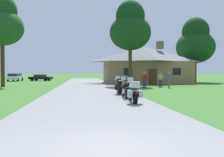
% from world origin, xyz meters
% --- Properties ---
extents(ground_plane, '(500.00, 500.00, 0.00)m').
position_xyz_m(ground_plane, '(0.00, 20.00, 0.00)').
color(ground_plane, '#386628').
extents(asphalt_driveway, '(6.40, 80.00, 0.06)m').
position_xyz_m(asphalt_driveway, '(0.00, 18.00, 0.03)').
color(asphalt_driveway, slate).
rests_on(asphalt_driveway, ground).
extents(motorcycle_white_nearest_to_camera, '(0.75, 2.08, 1.30)m').
position_xyz_m(motorcycle_white_nearest_to_camera, '(2.09, 7.43, 0.61)').
color(motorcycle_white_nearest_to_camera, black).
rests_on(motorcycle_white_nearest_to_camera, asphalt_driveway).
extents(motorcycle_orange_second_in_row, '(0.66, 2.08, 1.30)m').
position_xyz_m(motorcycle_orange_second_in_row, '(2.13, 10.05, 0.62)').
color(motorcycle_orange_second_in_row, black).
rests_on(motorcycle_orange_second_in_row, asphalt_driveway).
extents(motorcycle_red_farthest_in_row, '(0.74, 2.08, 1.30)m').
position_xyz_m(motorcycle_red_farthest_in_row, '(2.14, 12.62, 0.61)').
color(motorcycle_red_farthest_in_row, black).
rests_on(motorcycle_red_farthest_in_row, asphalt_driveway).
extents(stone_lodge, '(12.58, 7.72, 6.19)m').
position_xyz_m(stone_lodge, '(8.72, 30.12, 2.72)').
color(stone_lodge, '#896B4C').
rests_on(stone_lodge, ground).
extents(bystander_red_shirt_near_lodge, '(0.47, 0.38, 1.69)m').
position_xyz_m(bystander_red_shirt_near_lodge, '(5.95, 20.16, 0.95)').
color(bystander_red_shirt_near_lodge, navy).
rests_on(bystander_red_shirt_near_lodge, ground).
extents(bystander_blue_shirt_beside_signpost, '(0.28, 0.54, 1.69)m').
position_xyz_m(bystander_blue_shirt_beside_signpost, '(8.40, 19.54, 0.95)').
color(bystander_blue_shirt_beside_signpost, '#75664C').
rests_on(bystander_blue_shirt_beside_signpost, ground).
extents(bystander_tan_shirt_by_tree, '(0.55, 0.27, 1.69)m').
position_xyz_m(bystander_tan_shirt_by_tree, '(7.96, 20.96, 0.95)').
color(bystander_tan_shirt_by_tree, navy).
rests_on(bystander_tan_shirt_by_tree, ground).
extents(tree_by_lodge_front, '(4.94, 4.94, 10.19)m').
position_xyz_m(tree_by_lodge_front, '(5.15, 23.89, 6.93)').
color(tree_by_lodge_front, '#422D19').
rests_on(tree_by_lodge_front, ground).
extents(tree_right_of_lodge, '(6.21, 6.21, 10.54)m').
position_xyz_m(tree_right_of_lodge, '(17.79, 33.05, 6.47)').
color(tree_right_of_lodge, '#422D19').
rests_on(tree_right_of_lodge, ground).
extents(tree_left_near, '(4.60, 4.60, 10.10)m').
position_xyz_m(tree_left_near, '(-9.28, 23.21, 7.05)').
color(tree_left_near, '#422D19').
rests_on(tree_left_near, ground).
extents(parked_white_suv_far_left, '(2.02, 4.66, 1.40)m').
position_xyz_m(parked_white_suv_far_left, '(-12.79, 41.44, 0.78)').
color(parked_white_suv_far_left, silver).
rests_on(parked_white_suv_far_left, ground).
extents(parked_black_sedan_far_left, '(4.53, 2.85, 1.20)m').
position_xyz_m(parked_black_sedan_far_left, '(-8.43, 42.42, 0.64)').
color(parked_black_sedan_far_left, black).
rests_on(parked_black_sedan_far_left, ground).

